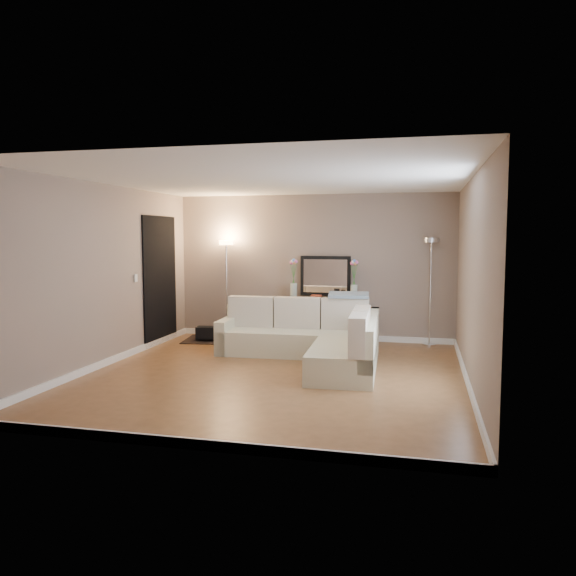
% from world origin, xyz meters
% --- Properties ---
extents(floor, '(5.00, 5.50, 0.01)m').
position_xyz_m(floor, '(0.00, 0.00, -0.01)').
color(floor, brown).
rests_on(floor, ground).
extents(ceiling, '(5.00, 5.50, 0.01)m').
position_xyz_m(ceiling, '(0.00, 0.00, 2.60)').
color(ceiling, white).
rests_on(ceiling, ground).
extents(wall_back, '(5.00, 0.02, 2.60)m').
position_xyz_m(wall_back, '(0.00, 2.76, 1.30)').
color(wall_back, gray).
rests_on(wall_back, ground).
extents(wall_front, '(5.00, 0.02, 2.60)m').
position_xyz_m(wall_front, '(0.00, -2.76, 1.30)').
color(wall_front, gray).
rests_on(wall_front, ground).
extents(wall_left, '(0.02, 5.50, 2.60)m').
position_xyz_m(wall_left, '(-2.51, 0.00, 1.30)').
color(wall_left, gray).
rests_on(wall_left, ground).
extents(wall_right, '(0.02, 5.50, 2.60)m').
position_xyz_m(wall_right, '(2.51, 0.00, 1.30)').
color(wall_right, gray).
rests_on(wall_right, ground).
extents(baseboard_back, '(5.00, 0.03, 0.10)m').
position_xyz_m(baseboard_back, '(0.00, 2.73, 0.05)').
color(baseboard_back, white).
rests_on(baseboard_back, ground).
extents(baseboard_front, '(5.00, 0.03, 0.10)m').
position_xyz_m(baseboard_front, '(0.00, -2.73, 0.05)').
color(baseboard_front, white).
rests_on(baseboard_front, ground).
extents(baseboard_left, '(0.03, 5.50, 0.10)m').
position_xyz_m(baseboard_left, '(-2.48, 0.00, 0.05)').
color(baseboard_left, white).
rests_on(baseboard_left, ground).
extents(baseboard_right, '(0.03, 5.50, 0.10)m').
position_xyz_m(baseboard_right, '(2.48, 0.00, 0.05)').
color(baseboard_right, white).
rests_on(baseboard_right, ground).
extents(doorway, '(0.02, 1.20, 2.20)m').
position_xyz_m(doorway, '(-2.48, 1.70, 1.10)').
color(doorway, black).
rests_on(doorway, ground).
extents(switch_plate, '(0.02, 0.08, 0.12)m').
position_xyz_m(switch_plate, '(-2.48, 0.85, 1.20)').
color(switch_plate, white).
rests_on(switch_plate, ground).
extents(sectional_sofa, '(2.60, 2.42, 0.88)m').
position_xyz_m(sectional_sofa, '(0.37, 1.02, 0.33)').
color(sectional_sofa, beige).
rests_on(sectional_sofa, floor).
extents(throw_blanket, '(0.66, 0.42, 0.08)m').
position_xyz_m(throw_blanket, '(0.79, 1.66, 0.93)').
color(throw_blanket, gray).
rests_on(throw_blanket, sectional_sofa).
extents(console_table, '(1.29, 0.40, 0.79)m').
position_xyz_m(console_table, '(0.16, 2.49, 0.44)').
color(console_table, black).
rests_on(console_table, floor).
extents(leaning_mirror, '(0.90, 0.08, 0.71)m').
position_xyz_m(leaning_mirror, '(0.24, 2.64, 1.16)').
color(leaning_mirror, black).
rests_on(leaning_mirror, console_table).
extents(table_decor, '(0.54, 0.13, 0.13)m').
position_xyz_m(table_decor, '(0.23, 2.44, 0.82)').
color(table_decor, '#CD4424').
rests_on(table_decor, console_table).
extents(flower_vase_left, '(0.15, 0.12, 0.67)m').
position_xyz_m(flower_vase_left, '(-0.30, 2.51, 1.08)').
color(flower_vase_left, silver).
rests_on(flower_vase_left, console_table).
extents(flower_vase_right, '(0.15, 0.12, 0.67)m').
position_xyz_m(flower_vase_right, '(0.78, 2.46, 1.08)').
color(flower_vase_right, silver).
rests_on(flower_vase_right, console_table).
extents(floor_lamp_lit, '(0.28, 0.28, 1.78)m').
position_xyz_m(floor_lamp_lit, '(-1.58, 2.55, 1.26)').
color(floor_lamp_lit, silver).
rests_on(floor_lamp_lit, floor).
extents(floor_lamp_unlit, '(0.32, 0.32, 1.83)m').
position_xyz_m(floor_lamp_unlit, '(2.06, 2.59, 1.29)').
color(floor_lamp_unlit, silver).
rests_on(floor_lamp_unlit, floor).
extents(charcoal_rug, '(1.27, 1.02, 0.02)m').
position_xyz_m(charcoal_rug, '(-1.63, 2.20, 0.01)').
color(charcoal_rug, black).
rests_on(charcoal_rug, floor).
extents(black_bag, '(0.36, 0.27, 0.21)m').
position_xyz_m(black_bag, '(-1.81, 2.09, 0.15)').
color(black_bag, black).
rests_on(black_bag, charcoal_rug).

